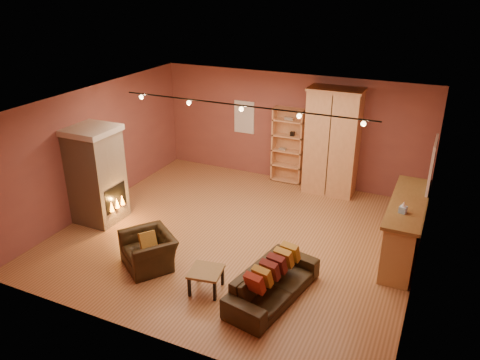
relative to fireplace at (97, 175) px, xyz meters
The scene contains 16 objects.
floor 3.28m from the fireplace, 11.16° to the left, with size 7.00×7.00×0.00m, color brown.
ceiling 3.55m from the fireplace, 11.16° to the left, with size 7.00×7.00×0.00m, color brown.
back_wall 4.92m from the fireplace, 51.69° to the left, with size 7.00×0.02×2.80m, color brown.
left_wall 0.83m from the fireplace, 127.41° to the left, with size 0.02×6.50×2.80m, color brown.
right_wall 6.58m from the fireplace, ahead, with size 0.02×6.50×2.80m, color brown.
fireplace is the anchor object (origin of this frame).
back_window 4.24m from the fireplace, 65.55° to the left, with size 0.56×0.04×0.86m, color silver.
bookcase 4.82m from the fireplace, 51.06° to the left, with size 0.80×0.31×1.96m.
armoire 5.49m from the fireplace, 39.91° to the left, with size 1.28×0.73×2.62m.
bar_counter 6.38m from the fireplace, 11.33° to the left, with size 0.64×2.43×1.16m.
tissue_box 6.24m from the fireplace, ahead, with size 0.14×0.14×0.22m.
right_window 6.84m from the fireplace, 17.08° to the left, with size 0.05×0.90×1.00m, color silver.
loveseat 4.62m from the fireplace, 12.84° to the right, with size 0.92×2.01×0.79m.
armchair 2.38m from the fireplace, 28.07° to the right, with size 1.16×1.08×0.85m.
coffee_table 3.67m from the fireplace, 21.36° to the right, with size 0.62×0.62×0.41m.
track_rail 3.54m from the fireplace, 14.74° to the left, with size 5.20×0.09×0.13m.
Camera 1 is at (3.61, -7.68, 4.97)m, focal length 35.00 mm.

